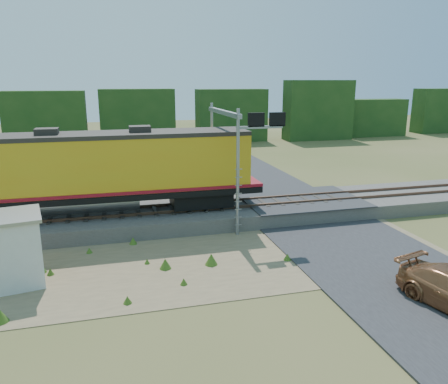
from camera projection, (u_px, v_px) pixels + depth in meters
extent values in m
plane|color=#475123|center=(211.00, 263.00, 19.12)|extent=(140.00, 140.00, 0.00)
cube|color=slate|center=(187.00, 215.00, 24.64)|extent=(70.00, 5.00, 0.80)
cube|color=brown|center=(189.00, 210.00, 23.84)|extent=(70.00, 0.10, 0.16)
cube|color=brown|center=(185.00, 203.00, 25.19)|extent=(70.00, 0.10, 0.16)
cube|color=#8C7754|center=(164.00, 263.00, 19.09)|extent=(26.00, 8.00, 0.03)
cube|color=#38383A|center=(302.00, 199.00, 26.26)|extent=(7.00, 5.20, 0.06)
cube|color=#38383A|center=(230.00, 164.00, 41.44)|extent=(7.00, 24.00, 0.08)
cube|color=#1C3E16|center=(141.00, 118.00, 53.89)|extent=(36.00, 3.00, 6.50)
cube|color=#1C3E16|center=(418.00, 114.00, 63.85)|extent=(50.00, 3.00, 6.00)
cube|color=black|center=(201.00, 197.00, 24.59)|extent=(3.29, 2.10, 0.82)
cube|color=black|center=(90.00, 194.00, 22.98)|extent=(18.29, 2.74, 0.33)
cylinder|color=gray|center=(91.00, 202.00, 23.09)|extent=(5.03, 1.10, 1.10)
cube|color=gold|center=(88.00, 165.00, 22.58)|extent=(16.92, 2.65, 2.83)
cube|color=maroon|center=(90.00, 189.00, 22.91)|extent=(18.29, 2.79, 0.16)
cube|color=#28231E|center=(85.00, 135.00, 22.20)|extent=(16.92, 2.70, 0.22)
cube|color=#28231E|center=(47.00, 132.00, 21.70)|extent=(1.10, 0.91, 0.41)
cube|color=#28231E|center=(140.00, 130.00, 22.83)|extent=(1.10, 0.91, 0.41)
cube|color=silver|center=(11.00, 251.00, 16.92)|extent=(2.52, 2.52, 2.71)
cube|color=gray|center=(7.00, 217.00, 16.57)|extent=(2.77, 2.77, 0.13)
cylinder|color=gray|center=(238.00, 174.00, 21.84)|extent=(0.17, 0.17, 6.46)
cylinder|color=gray|center=(212.00, 156.00, 27.08)|extent=(0.17, 0.17, 6.46)
cube|color=gray|center=(223.00, 112.00, 23.75)|extent=(0.23, 6.20, 0.23)
cube|color=gray|center=(260.00, 127.00, 21.54)|extent=(2.40, 0.14, 0.14)
cube|color=black|center=(256.00, 120.00, 21.40)|extent=(0.83, 0.14, 0.69)
cube|color=black|center=(277.00, 119.00, 21.67)|extent=(0.83, 0.14, 0.69)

